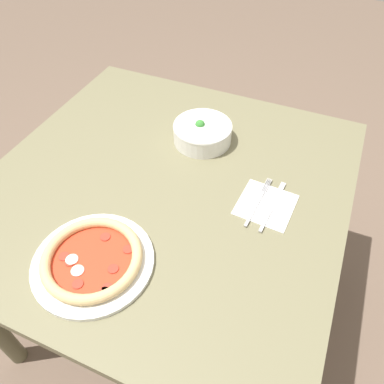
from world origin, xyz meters
name	(u,v)px	position (x,y,z in m)	size (l,w,h in m)	color
ground_plane	(174,298)	(0.00, 0.00, 0.00)	(8.00, 8.00, 0.00)	brown
dining_table	(167,204)	(0.00, 0.00, 0.63)	(1.05, 1.07, 0.73)	#706B4C
pizza	(92,260)	(-0.04, -0.32, 0.74)	(0.30, 0.30, 0.04)	white
bowl	(203,132)	(0.03, 0.22, 0.76)	(0.19, 0.19, 0.08)	white
napkin	(266,205)	(0.30, 0.03, 0.73)	(0.16, 0.16, 0.00)	white
fork	(258,202)	(0.28, 0.03, 0.73)	(0.03, 0.20, 0.00)	silver
knife	(271,208)	(0.32, 0.02, 0.73)	(0.03, 0.20, 0.01)	silver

